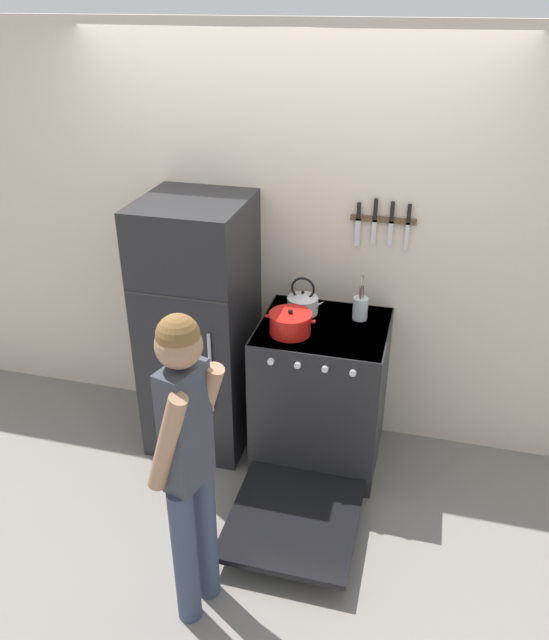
{
  "coord_description": "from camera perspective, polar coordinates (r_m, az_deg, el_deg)",
  "views": [
    {
      "loc": [
        0.83,
        -3.5,
        2.67
      ],
      "look_at": [
        0.04,
        -0.49,
        1.02
      ],
      "focal_mm": 35.0,
      "sensor_mm": 36.0,
      "label": 1
    }
  ],
  "objects": [
    {
      "name": "stove_range",
      "position": [
        3.86,
        4.17,
        -6.98
      ],
      "size": [
        0.75,
        1.44,
        0.94
      ],
      "color": "#232326",
      "rests_on": "ground_plane"
    },
    {
      "name": "tea_kettle",
      "position": [
        3.76,
        2.62,
        1.62
      ],
      "size": [
        0.23,
        0.19,
        0.23
      ],
      "color": "silver",
      "rests_on": "stove_range"
    },
    {
      "name": "person",
      "position": [
        2.74,
        -7.91,
        -12.41
      ],
      "size": [
        0.31,
        0.37,
        1.6
      ],
      "rotation": [
        0.0,
        0.0,
        1.3
      ],
      "color": "#38425B",
      "rests_on": "ground_plane"
    },
    {
      "name": "wall_back",
      "position": [
        3.89,
        1.37,
        6.89
      ],
      "size": [
        10.0,
        0.06,
        2.55
      ],
      "color": "beige",
      "rests_on": "ground_plane"
    },
    {
      "name": "utensil_jar",
      "position": [
        3.71,
        7.85,
        1.17
      ],
      "size": [
        0.09,
        0.09,
        0.28
      ],
      "color": "silver",
      "rests_on": "stove_range"
    },
    {
      "name": "wall_knife_strip",
      "position": [
        3.68,
        9.9,
        9.13
      ],
      "size": [
        0.38,
        0.03,
        0.29
      ],
      "color": "brown"
    },
    {
      "name": "dutch_oven_pot",
      "position": [
        3.52,
        1.45,
        -0.29
      ],
      "size": [
        0.29,
        0.25,
        0.15
      ],
      "color": "red",
      "rests_on": "stove_range"
    },
    {
      "name": "refrigerator",
      "position": [
        3.91,
        -6.85,
        -0.66
      ],
      "size": [
        0.62,
        0.68,
        1.63
      ],
      "color": "black",
      "rests_on": "ground_plane"
    },
    {
      "name": "ground_plane",
      "position": [
        4.48,
        1.09,
        -8.65
      ],
      "size": [
        14.0,
        14.0,
        0.0
      ],
      "primitive_type": "plane",
      "color": "slate"
    }
  ]
}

